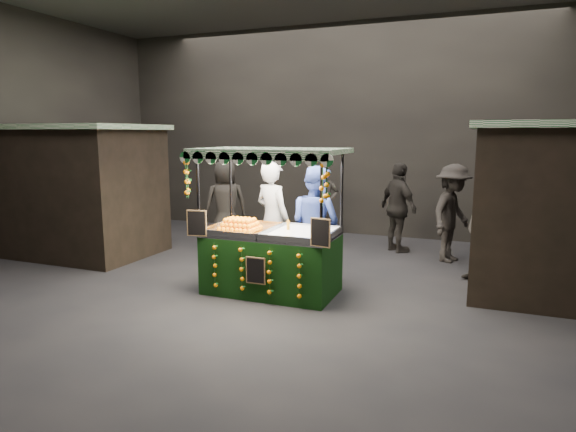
% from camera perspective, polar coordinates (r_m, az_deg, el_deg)
% --- Properties ---
extents(ground, '(12.00, 12.00, 0.00)m').
position_cam_1_polar(ground, '(7.75, -3.29, -8.76)').
color(ground, black).
rests_on(ground, ground).
extents(market_hall, '(12.10, 10.10, 5.05)m').
position_cam_1_polar(market_hall, '(7.42, -3.55, 16.88)').
color(market_hall, black).
rests_on(market_hall, ground).
extents(neighbour_stall_left, '(3.00, 2.20, 2.60)m').
position_cam_1_polar(neighbour_stall_left, '(10.80, -22.67, 2.81)').
color(neighbour_stall_left, black).
rests_on(neighbour_stall_left, ground).
extents(neighbour_stall_right, '(3.00, 2.20, 2.60)m').
position_cam_1_polar(neighbour_stall_right, '(8.34, 30.27, 0.49)').
color(neighbour_stall_right, black).
rests_on(neighbour_stall_right, ground).
extents(juice_stall, '(2.28, 1.34, 2.21)m').
position_cam_1_polar(juice_stall, '(7.54, -1.99, -3.83)').
color(juice_stall, black).
rests_on(juice_stall, ground).
extents(vendor_grey, '(0.85, 0.72, 1.97)m').
position_cam_1_polar(vendor_grey, '(8.41, -1.78, -0.37)').
color(vendor_grey, gray).
rests_on(vendor_grey, ground).
extents(vendor_blue, '(1.15, 1.04, 1.92)m').
position_cam_1_polar(vendor_blue, '(8.08, 3.21, -0.99)').
color(vendor_blue, navy).
rests_on(vendor_blue, ground).
extents(shopper_0, '(0.77, 0.69, 1.77)m').
position_cam_1_polar(shopper_0, '(10.81, 4.17, 1.26)').
color(shopper_0, '#292521').
rests_on(shopper_0, ground).
extents(shopper_1, '(0.91, 0.78, 1.62)m').
position_cam_1_polar(shopper_1, '(8.66, 22.14, -1.97)').
color(shopper_1, '#2D2924').
rests_on(shopper_1, ground).
extents(shopper_2, '(1.09, 1.08, 1.85)m').
position_cam_1_polar(shopper_2, '(10.40, 12.62, 0.96)').
color(shopper_2, black).
rests_on(shopper_2, ground).
extents(shopper_3, '(1.07, 1.37, 1.87)m').
position_cam_1_polar(shopper_3, '(9.87, 18.41, 0.30)').
color(shopper_3, black).
rests_on(shopper_3, ground).
extents(shopper_4, '(1.09, 1.05, 1.88)m').
position_cam_1_polar(shopper_4, '(10.62, -7.20, 1.36)').
color(shopper_4, '#2C2823').
rests_on(shopper_4, ground).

